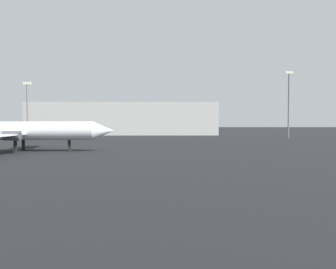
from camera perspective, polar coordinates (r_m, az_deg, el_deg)
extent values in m
cylinder|color=white|center=(62.73, -22.98, 0.58)|extent=(23.06, 3.73, 3.20)
cone|color=white|center=(59.32, -10.92, 0.64)|extent=(3.60, 3.28, 3.20)
cube|color=white|center=(63.16, -23.95, 0.14)|extent=(4.14, 24.11, 0.21)
cylinder|color=#4C4C54|center=(67.19, -21.96, 0.15)|extent=(2.62, 1.61, 1.55)
cylinder|color=#4C4C54|center=(58.69, -24.98, -0.18)|extent=(2.62, 1.61, 1.55)
cube|color=black|center=(60.63, -16.43, -1.84)|extent=(0.44, 0.44, 1.99)
cube|color=black|center=(64.87, -23.35, -1.67)|extent=(0.44, 0.44, 1.99)
cube|color=black|center=(61.68, -24.52, -1.88)|extent=(0.44, 0.44, 1.99)
cylinder|color=slate|center=(112.14, -22.76, 3.62)|extent=(0.50, 0.50, 16.54)
cube|color=#F2EACC|center=(112.71, -22.83, 8.03)|extent=(2.40, 0.50, 0.80)
cylinder|color=slate|center=(112.89, 19.82, 4.59)|extent=(0.50, 0.50, 20.22)
cube|color=#F2EACC|center=(113.83, 19.89, 9.88)|extent=(2.40, 0.50, 0.80)
cube|color=#B7B7B2|center=(135.86, -7.39, 2.64)|extent=(72.34, 21.39, 12.43)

